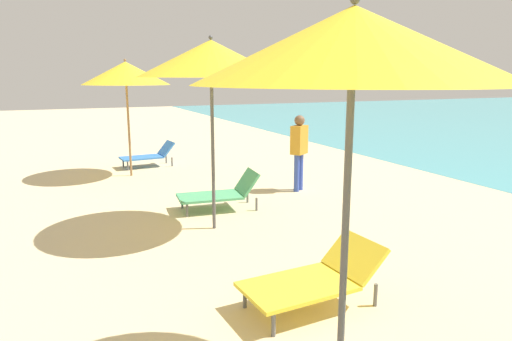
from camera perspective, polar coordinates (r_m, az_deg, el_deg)
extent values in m
cylinder|color=#4C4C51|center=(3.13, 11.00, -10.17)|extent=(0.05, 0.05, 2.20)
cone|color=yellow|center=(2.92, 12.06, 15.05)|extent=(1.99, 1.99, 0.47)
cube|color=yellow|center=(4.58, 5.19, -14.23)|extent=(1.10, 0.75, 0.04)
cube|color=yellow|center=(4.89, 12.18, -10.45)|extent=(0.40, 0.70, 0.35)
cylinder|color=#59595E|center=(4.23, 2.21, -18.65)|extent=(0.04, 0.04, 0.24)
cylinder|color=#59595E|center=(4.68, -1.41, -15.50)|extent=(0.04, 0.04, 0.24)
cylinder|color=#59595E|center=(4.86, 14.76, -14.83)|extent=(0.04, 0.04, 0.24)
cylinder|color=#59595E|center=(5.25, 10.47, -12.54)|extent=(0.04, 0.04, 0.24)
cylinder|color=#4C4C51|center=(6.70, -5.42, 1.91)|extent=(0.05, 0.05, 2.24)
cone|color=yellow|center=(6.61, -5.65, 13.76)|extent=(2.09, 2.09, 0.51)
sphere|color=#4C4C51|center=(6.62, -5.71, 16.25)|extent=(0.06, 0.06, 0.06)
cube|color=#4CA572|center=(7.82, -5.82, -3.24)|extent=(1.13, 0.74, 0.04)
cube|color=#4CA572|center=(7.93, -1.14, -1.44)|extent=(0.36, 0.66, 0.40)
cylinder|color=#59595E|center=(7.53, -8.61, -4.96)|extent=(0.04, 0.04, 0.22)
cylinder|color=#59595E|center=(8.04, -9.23, -3.90)|extent=(0.04, 0.04, 0.22)
cylinder|color=#59595E|center=(7.79, 0.07, -4.25)|extent=(0.04, 0.04, 0.22)
cylinder|color=#59595E|center=(8.29, -1.07, -3.27)|extent=(0.04, 0.04, 0.22)
cylinder|color=olive|center=(10.75, -15.62, 4.77)|extent=(0.05, 0.05, 2.07)
cone|color=yellow|center=(10.68, -16.00, 11.63)|extent=(1.92, 1.92, 0.50)
sphere|color=olive|center=(10.68, -16.09, 13.14)|extent=(0.06, 0.06, 0.06)
cube|color=blue|center=(11.81, -14.14, 1.59)|extent=(1.06, 0.67, 0.04)
cube|color=blue|center=(11.95, -11.18, 2.75)|extent=(0.36, 0.61, 0.36)
cylinder|color=#59595E|center=(11.51, -15.76, 0.56)|extent=(0.04, 0.04, 0.23)
cylinder|color=#59595E|center=(11.97, -16.29, 0.95)|extent=(0.04, 0.04, 0.23)
cylinder|color=#59595E|center=(11.80, -10.47, 1.08)|extent=(0.04, 0.04, 0.23)
cylinder|color=#59595E|center=(12.25, -11.18, 1.44)|extent=(0.04, 0.04, 0.23)
cylinder|color=#334CB2|center=(9.20, 5.59, -0.14)|extent=(0.11, 0.11, 0.75)
cylinder|color=#334CB2|center=(9.05, 5.11, -0.33)|extent=(0.11, 0.11, 0.75)
cube|color=orange|center=(9.01, 5.43, 3.84)|extent=(0.42, 0.39, 0.56)
sphere|color=brown|center=(8.97, 5.48, 6.26)|extent=(0.20, 0.20, 0.20)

